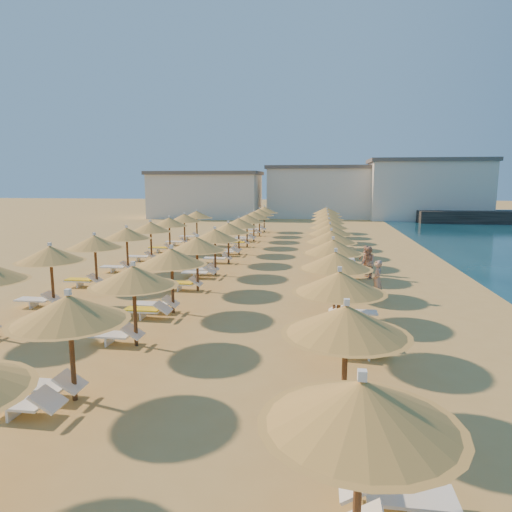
# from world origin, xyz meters

# --- Properties ---
(ground) EXTENTS (220.00, 220.00, 0.00)m
(ground) POSITION_xyz_m (0.00, 0.00, 0.00)
(ground) COLOR tan
(ground) RESTS_ON ground
(hotel_blocks) EXTENTS (45.92, 11.50, 8.10)m
(hotel_blocks) POSITION_xyz_m (2.33, 45.87, 3.70)
(hotel_blocks) COLOR beige
(hotel_blocks) RESTS_ON ground
(parasol_row_east) EXTENTS (2.77, 43.31, 2.71)m
(parasol_row_east) POSITION_xyz_m (2.47, 6.86, 2.21)
(parasol_row_east) COLOR brown
(parasol_row_east) RESTS_ON ground
(parasol_row_west) EXTENTS (2.77, 43.31, 2.71)m
(parasol_row_west) POSITION_xyz_m (-3.81, 6.86, 2.21)
(parasol_row_west) COLOR brown
(parasol_row_west) RESTS_ON ground
(parasol_row_inland) EXTENTS (2.77, 28.57, 2.71)m
(parasol_row_inland) POSITION_xyz_m (-8.89, 6.86, 2.21)
(parasol_row_inland) COLOR brown
(parasol_row_inland) RESTS_ON ground
(loungers) EXTENTS (14.55, 41.19, 0.66)m
(loungers) POSITION_xyz_m (-2.30, 6.61, 0.34)
(loungers) COLOR white
(loungers) RESTS_ON ground
(beachgoer_b) EXTENTS (0.74, 0.90, 1.73)m
(beachgoer_b) POSITION_xyz_m (4.47, 5.33, 0.86)
(beachgoer_b) COLOR tan
(beachgoer_b) RESTS_ON ground
(beachgoer_a) EXTENTS (0.50, 0.69, 1.76)m
(beachgoer_a) POSITION_xyz_m (4.41, 0.83, 0.88)
(beachgoer_a) COLOR tan
(beachgoer_a) RESTS_ON ground
(beachgoer_c) EXTENTS (0.91, 1.00, 1.64)m
(beachgoer_c) POSITION_xyz_m (4.43, 6.38, 0.82)
(beachgoer_c) COLOR tan
(beachgoer_c) RESTS_ON ground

